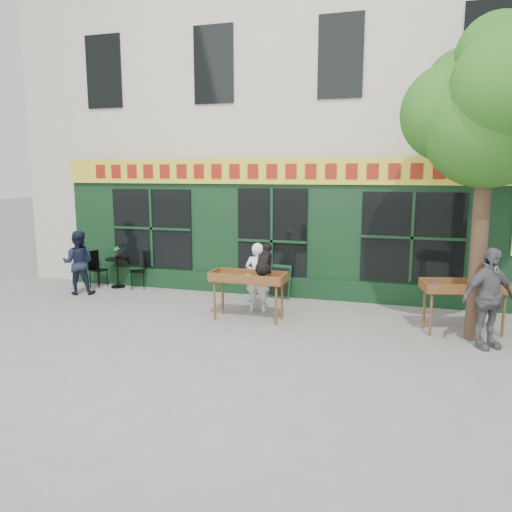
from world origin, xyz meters
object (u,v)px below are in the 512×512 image
at_px(book_cart_center, 248,280).
at_px(dog, 264,259).
at_px(woman, 257,277).
at_px(man_left, 78,263).
at_px(book_cart_right, 464,290).
at_px(bistro_table, 117,267).
at_px(man_right, 488,298).

height_order(book_cart_center, dog, dog).
distance_m(woman, man_left, 4.66).
bearing_deg(book_cart_right, dog, 172.59).
bearing_deg(bistro_table, man_right, -14.16).
relative_size(dog, book_cart_right, 0.37).
xyz_separation_m(book_cart_right, man_left, (-8.75, 0.51, -0.04)).
height_order(dog, man_left, dog).
relative_size(book_cart_center, woman, 1.01).
bearing_deg(woman, book_cart_right, 177.08).
distance_m(dog, book_cart_right, 3.80).
bearing_deg(man_left, bistro_table, -141.30).
xyz_separation_m(book_cart_center, bistro_table, (-4.15, 1.77, -0.28)).
xyz_separation_m(book_cart_center, dog, (0.35, -0.05, 0.47)).
relative_size(dog, woman, 0.40).
relative_size(book_cart_center, book_cart_right, 0.94).
bearing_deg(bistro_table, man_left, -119.54).
relative_size(bistro_table, man_left, 0.48).
relative_size(woman, man_right, 0.86).
bearing_deg(dog, book_cart_right, 7.38).
distance_m(book_cart_right, man_left, 8.77).
xyz_separation_m(book_cart_center, man_left, (-4.66, 0.87, -0.04)).
bearing_deg(man_left, woman, 155.56).
bearing_deg(bistro_table, book_cart_center, -23.09).
height_order(dog, book_cart_right, dog).
bearing_deg(book_cart_right, man_left, 163.00).
relative_size(book_cart_center, man_right, 0.87).
relative_size(man_right, man_left, 1.11).
xyz_separation_m(book_cart_right, man_right, (0.30, -0.75, 0.05)).
relative_size(dog, man_right, 0.35).
bearing_deg(man_left, man_right, 150.34).
bearing_deg(woman, man_left, -1.58).
xyz_separation_m(man_right, bistro_table, (-8.54, 2.16, -0.32)).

